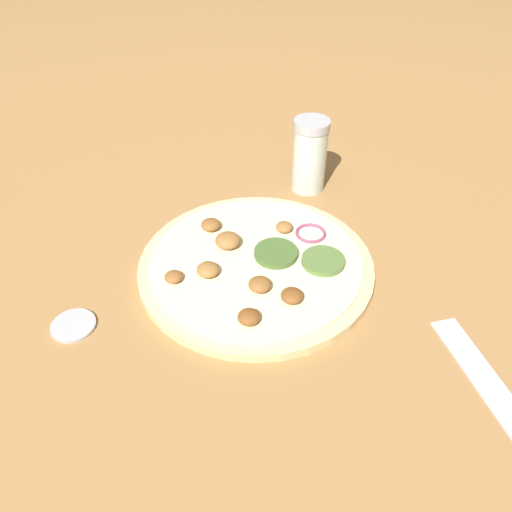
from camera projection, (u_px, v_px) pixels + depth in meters
ground_plane at (256, 269)px, 0.60m from camera, size 3.00×3.00×0.00m
pizza at (257, 264)px, 0.60m from camera, size 0.28×0.28×0.03m
spice_jar at (312, 156)px, 0.71m from camera, size 0.05×0.05×0.11m
loose_cap at (73, 324)px, 0.53m from camera, size 0.05×0.05×0.01m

